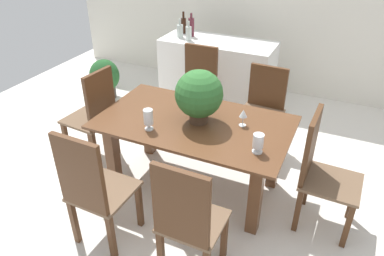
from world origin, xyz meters
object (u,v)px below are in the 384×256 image
object	(u,v)px
chair_near_right	(187,219)
chair_near_left	(93,187)
chair_far_left	(198,88)
potted_plant_floor	(105,78)
dining_table	(194,136)
wine_bottle_dark	(191,27)
kitchen_counter	(217,75)
wine_bottle_green	(180,31)
crystal_vase_left	(258,142)
wine_bottle_tall	(183,25)
wine_glass	(243,114)
wine_bottle_amber	(189,33)
chair_foot_end	(320,168)
flower_centerpiece	(199,95)
chair_head_end	(95,114)
chair_far_right	(263,105)
crystal_vase_center_near	(148,118)

from	to	relation	value
chair_near_right	chair_near_left	world-z (taller)	chair_near_left
chair_far_left	potted_plant_floor	bearing A→B (deg)	168.29
dining_table	wine_bottle_dark	world-z (taller)	wine_bottle_dark
kitchen_counter	wine_bottle_green	xyz separation A→B (m)	(-0.50, -0.07, 0.55)
crystal_vase_left	wine_bottle_tall	bearing A→B (deg)	128.50
kitchen_counter	potted_plant_floor	bearing A→B (deg)	-164.89
kitchen_counter	wine_bottle_tall	bearing A→B (deg)	167.61
chair_near_right	crystal_vase_left	size ratio (longest dim) A/B	6.48
chair_near_left	crystal_vase_left	size ratio (longest dim) A/B	6.63
wine_glass	chair_far_left	bearing A→B (deg)	133.21
kitchen_counter	chair_near_right	bearing A→B (deg)	-72.83
chair_near_left	kitchen_counter	world-z (taller)	chair_near_left
kitchen_counter	wine_bottle_amber	size ratio (longest dim) A/B	5.91
wine_glass	wine_bottle_dark	distance (m)	2.06
wine_glass	dining_table	bearing A→B (deg)	-165.41
chair_foot_end	wine_bottle_green	size ratio (longest dim) A/B	4.33
chair_near_right	flower_centerpiece	xyz separation A→B (m)	(-0.35, 0.98, 0.43)
kitchen_counter	wine_bottle_tall	size ratio (longest dim) A/B	5.13
dining_table	potted_plant_floor	world-z (taller)	dining_table
chair_head_end	chair_far_right	distance (m)	1.80
chair_near_right	wine_bottle_amber	distance (m)	2.82
crystal_vase_left	wine_glass	world-z (taller)	crystal_vase_left
wine_bottle_amber	potted_plant_floor	xyz separation A→B (m)	(-1.20, -0.27, -0.72)
chair_near_right	chair_head_end	bearing A→B (deg)	-31.84
crystal_vase_left	wine_bottle_tall	size ratio (longest dim) A/B	0.57
flower_centerpiece	wine_glass	xyz separation A→B (m)	(0.38, 0.10, -0.15)
wine_bottle_amber	chair_near_left	bearing A→B (deg)	-81.16
wine_glass	kitchen_counter	bearing A→B (deg)	118.24
wine_bottle_amber	chair_head_end	bearing A→B (deg)	-102.10
dining_table	chair_far_left	distance (m)	1.04
dining_table	wine_bottle_green	xyz separation A→B (m)	(-0.94, 1.62, 0.43)
crystal_vase_left	potted_plant_floor	bearing A→B (deg)	150.05
chair_far_left	potted_plant_floor	size ratio (longest dim) A/B	1.87
crystal_vase_center_near	wine_bottle_green	bearing A→B (deg)	108.61
chair_head_end	wine_glass	xyz separation A→B (m)	(1.54, 0.12, 0.29)
dining_table	crystal_vase_left	xyz separation A→B (m)	(0.65, -0.24, 0.25)
chair_near_right	wine_glass	world-z (taller)	chair_near_right
chair_head_end	dining_table	bearing A→B (deg)	95.74
chair_near_left	chair_far_right	world-z (taller)	chair_near_left
chair_near_left	wine_bottle_dark	world-z (taller)	wine_bottle_dark
chair_head_end	chair_near_left	size ratio (longest dim) A/B	0.98
chair_foot_end	wine_bottle_tall	size ratio (longest dim) A/B	3.63
chair_far_left	flower_centerpiece	size ratio (longest dim) A/B	2.20
flower_centerpiece	wine_bottle_dark	xyz separation A→B (m)	(-0.87, 1.72, 0.05)
chair_far_left	wine_bottle_amber	size ratio (longest dim) A/B	4.32
chair_near_left	crystal_vase_left	xyz separation A→B (m)	(1.04, 0.74, 0.25)
flower_centerpiece	crystal_vase_center_near	distance (m)	0.48
chair_far_right	wine_glass	xyz separation A→B (m)	(0.02, -0.86, 0.32)
chair_far_right	wine_bottle_dark	distance (m)	1.54
flower_centerpiece	wine_bottle_amber	size ratio (longest dim) A/B	1.96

